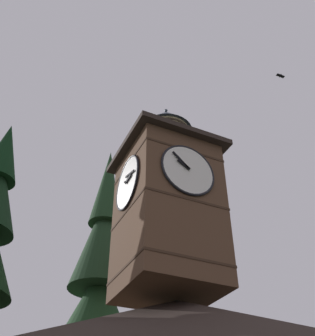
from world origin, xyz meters
The scene contains 3 objects.
clock_tower centered at (0.04, -2.27, 11.28)m, with size 4.29×4.29×9.51m.
pine_tree_behind centered at (0.52, -9.41, 7.70)m, with size 6.13×6.13×19.03m.
flying_bird_high centered at (-4.80, 1.00, 18.16)m, with size 0.46×0.20×0.11m.
Camera 1 is at (6.67, 10.87, 1.92)m, focal length 44.23 mm.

